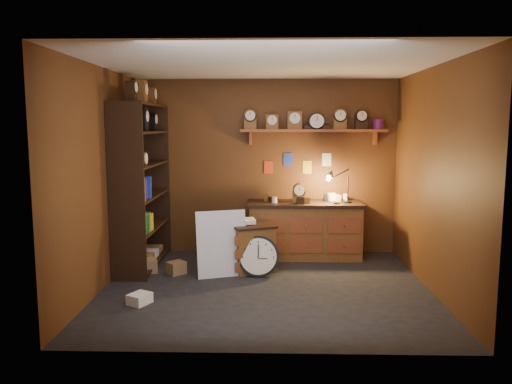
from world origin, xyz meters
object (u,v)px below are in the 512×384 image
object	(u,v)px
shelving_unit	(140,179)
big_round_clock	(258,256)
workbench	(305,227)
low_cabinet	(252,245)

from	to	relation	value
shelving_unit	big_round_clock	xyz separation A→B (m)	(1.69, -0.50, -0.98)
workbench	shelving_unit	bearing A→B (deg)	-168.23
shelving_unit	workbench	world-z (taller)	shelving_unit
workbench	big_round_clock	size ratio (longest dim) A/B	3.14
workbench	low_cabinet	bearing A→B (deg)	-136.04
shelving_unit	low_cabinet	xyz separation A→B (m)	(1.60, -0.25, -0.90)
shelving_unit	workbench	distance (m)	2.55
shelving_unit	workbench	bearing A→B (deg)	11.77
low_cabinet	big_round_clock	world-z (taller)	low_cabinet
workbench	low_cabinet	size ratio (longest dim) A/B	2.33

